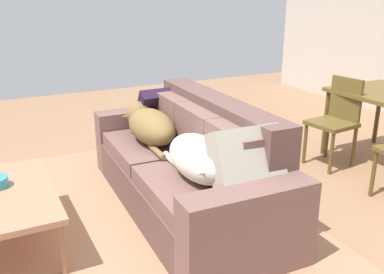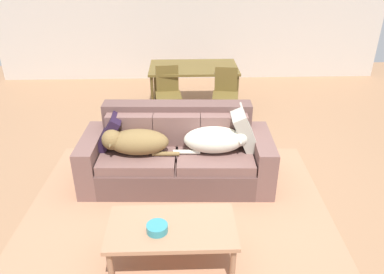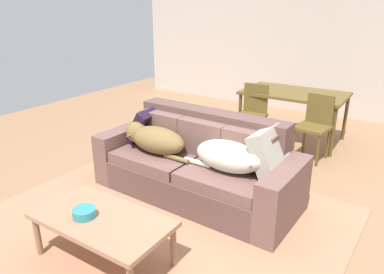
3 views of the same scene
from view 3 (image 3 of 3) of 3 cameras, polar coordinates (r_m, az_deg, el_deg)
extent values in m
plane|color=#9A704F|center=(3.97, 4.32, -10.03)|extent=(10.00, 10.00, 0.00)
cube|color=beige|center=(7.24, 20.57, 13.91)|extent=(8.00, 0.12, 2.70)
cube|color=#AF7958|center=(3.55, -6.23, -14.04)|extent=(3.39, 3.21, 0.01)
cube|color=brown|center=(3.98, 0.44, -7.14)|extent=(1.82, 0.96, 0.33)
cube|color=brown|center=(4.14, -4.67, -2.70)|extent=(0.90, 0.89, 0.12)
cube|color=brown|center=(3.67, 6.23, -5.83)|extent=(0.90, 0.89, 0.12)
cube|color=brown|center=(4.03, 3.09, 1.06)|extent=(1.80, 0.31, 0.45)
cube|color=brown|center=(4.21, -4.72, 1.34)|extent=(0.55, 0.18, 0.38)
cube|color=brown|center=(3.89, 1.59, -0.19)|extent=(0.55, 0.18, 0.38)
cube|color=brown|center=(3.64, 8.90, -1.95)|extent=(0.55, 0.18, 0.38)
cube|color=brown|center=(4.52, -10.09, -2.12)|extent=(0.25, 0.90, 0.60)
cube|color=brown|center=(3.52, 14.21, -9.30)|extent=(0.25, 0.90, 0.60)
ellipsoid|color=brown|center=(3.98, -5.43, -0.49)|extent=(0.70, 0.38, 0.29)
sphere|color=brown|center=(4.14, -8.72, 0.80)|extent=(0.24, 0.24, 0.24)
cone|color=brown|center=(4.07, -9.74, 0.23)|extent=(0.11, 0.13, 0.11)
cylinder|color=brown|center=(3.79, -2.47, -3.37)|extent=(0.31, 0.06, 0.05)
ellipsoid|color=silver|center=(3.55, 5.68, -3.03)|extent=(0.70, 0.37, 0.30)
sphere|color=silver|center=(3.40, 9.83, -3.72)|extent=(0.19, 0.19, 0.19)
cone|color=#A7A594|center=(3.33, 9.19, -4.36)|extent=(0.09, 0.11, 0.08)
cylinder|color=silver|center=(3.69, 0.88, -4.02)|extent=(0.31, 0.06, 0.05)
cube|color=black|center=(4.34, -7.38, 1.87)|extent=(0.33, 0.43, 0.43)
cube|color=#ADA796|center=(3.52, 12.23, -2.56)|extent=(0.35, 0.48, 0.49)
cube|color=#AB7A59|center=(3.03, -14.00, -12.51)|extent=(1.13, 0.60, 0.04)
cylinder|color=#91684C|center=(3.37, -23.12, -14.17)|extent=(0.05, 0.05, 0.37)
cylinder|color=#91684C|center=(3.61, -16.54, -10.83)|extent=(0.05, 0.05, 0.37)
cylinder|color=#91684C|center=(3.01, -2.94, -16.85)|extent=(0.05, 0.05, 0.37)
cylinder|color=teal|center=(3.05, -16.60, -11.37)|extent=(0.18, 0.18, 0.07)
cube|color=brown|center=(5.71, 15.85, 6.64)|extent=(1.50, 0.91, 0.04)
cylinder|color=brown|center=(5.68, 7.53, 3.26)|extent=(0.05, 0.05, 0.71)
cylinder|color=brown|center=(5.27, 21.30, 0.65)|extent=(0.05, 0.05, 0.71)
cylinder|color=brown|center=(6.39, 10.70, 5.02)|extent=(0.05, 0.05, 0.71)
cylinder|color=brown|center=(6.03, 22.99, 2.81)|extent=(0.05, 0.05, 0.71)
cube|color=brown|center=(5.38, 9.27, 3.22)|extent=(0.44, 0.44, 0.04)
cube|color=brown|center=(5.48, 10.01, 6.06)|extent=(0.36, 0.07, 0.43)
cylinder|color=brown|center=(5.35, 6.83, 0.62)|extent=(0.04, 0.04, 0.43)
cylinder|color=brown|center=(5.25, 10.31, 0.04)|extent=(0.04, 0.04, 0.43)
cylinder|color=brown|center=(5.65, 8.05, 1.65)|extent=(0.04, 0.04, 0.43)
cylinder|color=brown|center=(5.56, 11.35, 1.12)|extent=(0.04, 0.04, 0.43)
cube|color=brown|center=(5.07, 18.44, 1.38)|extent=(0.45, 0.45, 0.04)
cube|color=brown|center=(5.17, 19.49, 4.17)|extent=(0.36, 0.08, 0.40)
cylinder|color=brown|center=(5.06, 15.64, -1.17)|extent=(0.04, 0.04, 0.43)
cylinder|color=brown|center=(4.94, 19.18, -2.09)|extent=(0.04, 0.04, 0.43)
cylinder|color=brown|center=(5.35, 17.22, -0.15)|extent=(0.04, 0.04, 0.43)
cylinder|color=brown|center=(5.24, 20.59, -0.99)|extent=(0.04, 0.04, 0.43)
camera|label=1|loc=(1.90, 62.51, -0.06)|focal=39.80mm
camera|label=2|loc=(2.12, -88.10, 17.92)|focal=34.87mm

